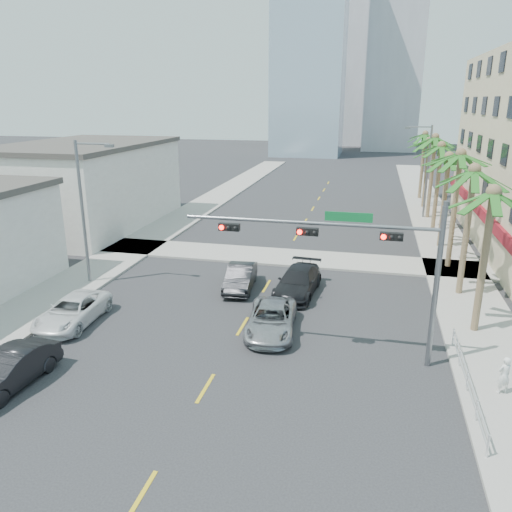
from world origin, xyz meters
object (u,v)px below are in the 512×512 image
(car_parked_mid, at_px, (10,370))
(car_lane_right, at_px, (298,282))
(pedestrian, at_px, (504,375))
(traffic_signal_mast, at_px, (360,252))
(car_lane_center, at_px, (271,319))
(car_lane_left, at_px, (240,277))
(car_parked_far, at_px, (73,311))

(car_parked_mid, relative_size, car_lane_right, 0.85)
(car_lane_right, bearing_deg, pedestrian, -39.03)
(car_lane_right, bearing_deg, traffic_signal_mast, -58.70)
(car_parked_mid, relative_size, pedestrian, 2.94)
(traffic_signal_mast, xyz_separation_m, car_lane_center, (-4.20, 1.71, -4.36))
(car_lane_center, bearing_deg, traffic_signal_mast, -27.61)
(pedestrian, bearing_deg, car_parked_mid, -14.88)
(car_parked_mid, xyz_separation_m, pedestrian, (19.44, 3.84, 0.17))
(car_parked_mid, bearing_deg, car_lane_right, 56.46)
(car_parked_mid, bearing_deg, car_lane_center, 42.09)
(car_lane_right, height_order, pedestrian, pedestrian)
(car_lane_left, bearing_deg, car_lane_right, -6.36)
(car_lane_right, relative_size, pedestrian, 3.46)
(car_parked_mid, distance_m, car_lane_right, 16.21)
(car_parked_mid, xyz_separation_m, car_lane_left, (6.30, 12.86, -0.01))
(traffic_signal_mast, distance_m, car_parked_mid, 15.32)
(car_lane_left, bearing_deg, car_parked_far, -142.37)
(car_parked_far, height_order, pedestrian, pedestrian)
(car_lane_left, distance_m, pedestrian, 15.94)
(car_lane_center, distance_m, pedestrian, 10.64)
(car_lane_center, xyz_separation_m, pedestrian, (10.05, -3.48, 0.23))
(car_parked_mid, bearing_deg, car_lane_left, 68.04)
(car_parked_far, bearing_deg, car_parked_mid, -83.04)
(car_parked_mid, height_order, pedestrian, pedestrian)
(car_lane_center, distance_m, car_lane_right, 5.53)
(car_lane_right, bearing_deg, car_parked_mid, -123.39)
(car_lane_right, bearing_deg, car_lane_left, -176.18)
(traffic_signal_mast, bearing_deg, car_parked_mid, -157.55)
(car_lane_left, distance_m, car_lane_center, 6.34)
(car_parked_far, bearing_deg, pedestrian, -8.09)
(car_parked_mid, distance_m, car_lane_center, 11.90)
(traffic_signal_mast, distance_m, car_lane_left, 11.14)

